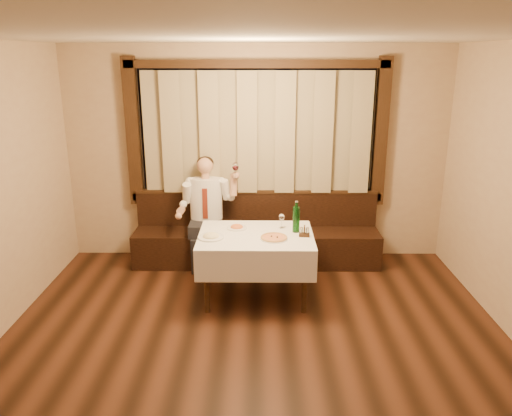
{
  "coord_description": "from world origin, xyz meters",
  "views": [
    {
      "loc": [
        0.04,
        -3.49,
        2.66
      ],
      "look_at": [
        0.0,
        1.9,
        1.0
      ],
      "focal_mm": 35.0,
      "sensor_mm": 36.0,
      "label": 1
    }
  ],
  "objects_px": {
    "dining_table": "(256,243)",
    "cruet_caddy": "(304,233)",
    "green_bottle": "(296,219)",
    "pasta_red": "(237,226)",
    "banquette": "(257,239)",
    "pasta_cream": "(211,234)",
    "pizza": "(274,238)",
    "seated_man": "(206,204)"
  },
  "relations": [
    {
      "from": "dining_table",
      "to": "pizza",
      "type": "relative_size",
      "value": 4.18
    },
    {
      "from": "pasta_cream",
      "to": "green_bottle",
      "type": "relative_size",
      "value": 0.8
    },
    {
      "from": "banquette",
      "to": "pizza",
      "type": "height_order",
      "value": "banquette"
    },
    {
      "from": "pizza",
      "to": "pasta_cream",
      "type": "height_order",
      "value": "pasta_cream"
    },
    {
      "from": "banquette",
      "to": "pasta_cream",
      "type": "relative_size",
      "value": 11.14
    },
    {
      "from": "pizza",
      "to": "green_bottle",
      "type": "relative_size",
      "value": 0.85
    },
    {
      "from": "cruet_caddy",
      "to": "pasta_red",
      "type": "bearing_deg",
      "value": 166.19
    },
    {
      "from": "banquette",
      "to": "seated_man",
      "type": "relative_size",
      "value": 2.25
    },
    {
      "from": "pasta_red",
      "to": "banquette",
      "type": "bearing_deg",
      "value": 75.02
    },
    {
      "from": "pasta_cream",
      "to": "green_bottle",
      "type": "xyz_separation_m",
      "value": [
        0.94,
        0.2,
        0.11
      ]
    },
    {
      "from": "pizza",
      "to": "pasta_cream",
      "type": "bearing_deg",
      "value": 178.24
    },
    {
      "from": "dining_table",
      "to": "pasta_red",
      "type": "relative_size",
      "value": 5.48
    },
    {
      "from": "banquette",
      "to": "dining_table",
      "type": "distance_m",
      "value": 1.08
    },
    {
      "from": "dining_table",
      "to": "pasta_cream",
      "type": "height_order",
      "value": "pasta_cream"
    },
    {
      "from": "banquette",
      "to": "dining_table",
      "type": "height_order",
      "value": "banquette"
    },
    {
      "from": "banquette",
      "to": "pasta_red",
      "type": "xyz_separation_m",
      "value": [
        -0.22,
        -0.82,
        0.48
      ]
    },
    {
      "from": "green_bottle",
      "to": "pasta_cream",
      "type": "bearing_deg",
      "value": -167.72
    },
    {
      "from": "dining_table",
      "to": "pizza",
      "type": "bearing_deg",
      "value": -35.1
    },
    {
      "from": "dining_table",
      "to": "cruet_caddy",
      "type": "height_order",
      "value": "cruet_caddy"
    },
    {
      "from": "pizza",
      "to": "pasta_red",
      "type": "relative_size",
      "value": 1.31
    },
    {
      "from": "dining_table",
      "to": "green_bottle",
      "type": "distance_m",
      "value": 0.52
    },
    {
      "from": "pasta_cream",
      "to": "cruet_caddy",
      "type": "height_order",
      "value": "cruet_caddy"
    },
    {
      "from": "pizza",
      "to": "seated_man",
      "type": "relative_size",
      "value": 0.21
    },
    {
      "from": "pasta_red",
      "to": "green_bottle",
      "type": "height_order",
      "value": "green_bottle"
    },
    {
      "from": "banquette",
      "to": "pasta_cream",
      "type": "distance_m",
      "value": 1.33
    },
    {
      "from": "banquette",
      "to": "cruet_caddy",
      "type": "distance_m",
      "value": 1.3
    },
    {
      "from": "seated_man",
      "to": "pasta_red",
      "type": "bearing_deg",
      "value": -59.85
    },
    {
      "from": "cruet_caddy",
      "to": "seated_man",
      "type": "distance_m",
      "value": 1.54
    },
    {
      "from": "banquette",
      "to": "pasta_red",
      "type": "distance_m",
      "value": 0.98
    },
    {
      "from": "pizza",
      "to": "banquette",
      "type": "bearing_deg",
      "value": 99.61
    },
    {
      "from": "dining_table",
      "to": "cruet_caddy",
      "type": "distance_m",
      "value": 0.55
    },
    {
      "from": "pasta_red",
      "to": "seated_man",
      "type": "height_order",
      "value": "seated_man"
    },
    {
      "from": "dining_table",
      "to": "seated_man",
      "type": "relative_size",
      "value": 0.89
    },
    {
      "from": "seated_man",
      "to": "pizza",
      "type": "bearing_deg",
      "value": -51.79
    },
    {
      "from": "seated_man",
      "to": "dining_table",
      "type": "bearing_deg",
      "value": -55.28
    },
    {
      "from": "pizza",
      "to": "cruet_caddy",
      "type": "bearing_deg",
      "value": 12.65
    },
    {
      "from": "green_bottle",
      "to": "dining_table",
      "type": "bearing_deg",
      "value": -169.11
    },
    {
      "from": "banquette",
      "to": "pizza",
      "type": "relative_size",
      "value": 10.54
    },
    {
      "from": "pizza",
      "to": "green_bottle",
      "type": "distance_m",
      "value": 0.37
    },
    {
      "from": "dining_table",
      "to": "green_bottle",
      "type": "relative_size",
      "value": 3.54
    },
    {
      "from": "banquette",
      "to": "seated_man",
      "type": "distance_m",
      "value": 0.83
    },
    {
      "from": "pasta_red",
      "to": "green_bottle",
      "type": "bearing_deg",
      "value": -9.58
    }
  ]
}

